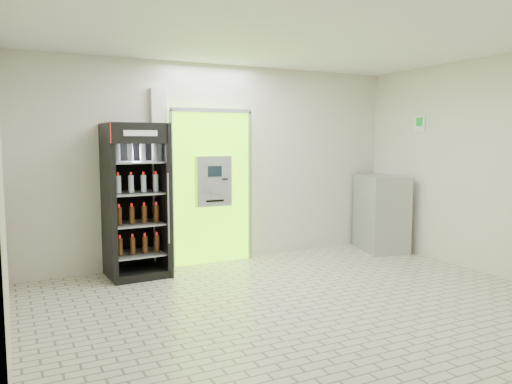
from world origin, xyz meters
TOP-DOWN VIEW (x-y plane):
  - ground at (0.00, 0.00)m, footprint 6.00×6.00m
  - room_shell at (0.00, 0.00)m, footprint 6.00×6.00m
  - atm_assembly at (-0.20, 2.41)m, footprint 1.30×0.24m
  - pillar at (-0.98, 2.45)m, footprint 0.22×0.11m
  - beverage_cooler at (-1.41, 2.15)m, footprint 0.81×0.76m
  - steel_cabinet at (2.67, 1.90)m, footprint 0.89×1.09m
  - exit_sign at (2.99, 1.40)m, footprint 0.02×0.22m

SIDE VIEW (x-z plane):
  - ground at x=0.00m, z-range 0.00..0.00m
  - steel_cabinet at x=2.67m, z-range 0.00..1.27m
  - beverage_cooler at x=-1.41m, z-range -0.04..2.04m
  - atm_assembly at x=-0.20m, z-range 0.01..2.34m
  - pillar at x=-0.98m, z-range 0.00..2.60m
  - room_shell at x=0.00m, z-range -1.16..4.84m
  - exit_sign at x=2.99m, z-range 1.99..2.25m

